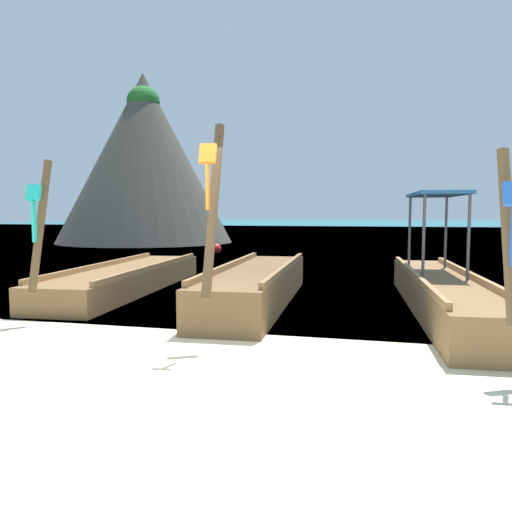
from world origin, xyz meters
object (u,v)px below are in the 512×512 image
longtail_boat_blue_ribbon (443,291)px  longtail_boat_orange_ribbon (257,285)px  longtail_boat_turquoise_ribbon (127,278)px  karst_rock (141,161)px  mooring_buoy_near (216,249)px

longtail_boat_blue_ribbon → longtail_boat_orange_ribbon: bearing=-179.8°
longtail_boat_turquoise_ribbon → karst_rock: (-8.05, 16.91, 4.32)m
longtail_boat_blue_ribbon → karst_rock: size_ratio=0.71×
longtail_boat_turquoise_ribbon → karst_rock: 19.22m
longtail_boat_blue_ribbon → karst_rock: karst_rock is taller
longtail_boat_blue_ribbon → mooring_buoy_near: bearing=125.3°
longtail_boat_turquoise_ribbon → karst_rock: size_ratio=0.67×
karst_rock → mooring_buoy_near: size_ratio=24.28×
karst_rock → longtail_boat_turquoise_ribbon: bearing=-64.5°
longtail_boat_orange_ribbon → longtail_boat_blue_ribbon: 3.23m
longtail_boat_orange_ribbon → longtail_boat_blue_ribbon: bearing=0.2°
longtail_boat_turquoise_ribbon → longtail_boat_orange_ribbon: longtail_boat_orange_ribbon is taller
longtail_boat_orange_ribbon → karst_rock: karst_rock is taller
longtail_boat_blue_ribbon → mooring_buoy_near: (-7.60, 10.75, -0.14)m
longtail_boat_turquoise_ribbon → mooring_buoy_near: bearing=97.3°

